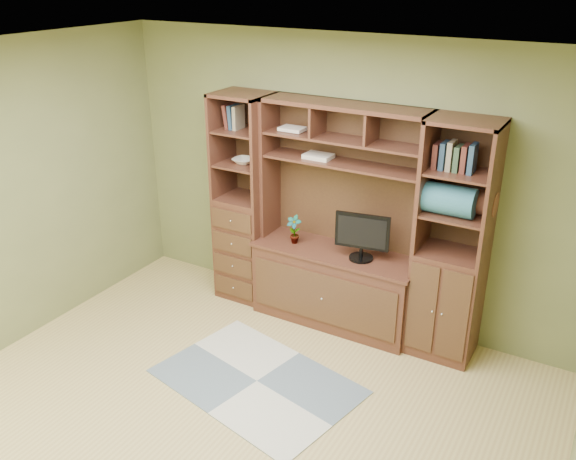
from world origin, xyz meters
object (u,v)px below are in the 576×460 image
Objects in this scene: right_tower at (452,244)px; monitor at (362,229)px; center_hutch at (336,221)px; left_tower at (245,199)px.

monitor is (-0.76, -0.07, -0.00)m from right_tower.
monitor is (0.26, -0.03, -0.00)m from center_hutch.
monitor is at bearing -7.53° from center_hutch.
center_hutch is 3.51× the size of monitor.
left_tower is 1.00× the size of right_tower.
monitor is at bearing -3.39° from left_tower.
left_tower is at bearing 180.00° from right_tower.
right_tower is 3.51× the size of monitor.
left_tower is 3.51× the size of monitor.
right_tower is at bearing -4.12° from monitor.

